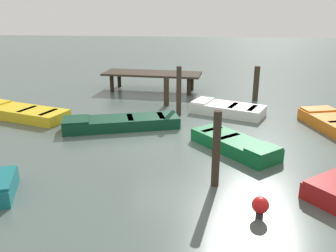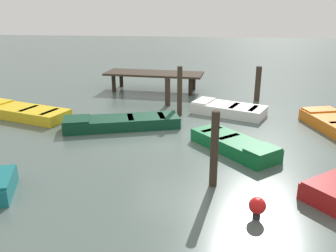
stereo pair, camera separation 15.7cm
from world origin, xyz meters
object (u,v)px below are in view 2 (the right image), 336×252
(rowboat_white, at_px, (228,109))
(mooring_piling_far_left, at_px, (258,84))
(rowboat_dark_green, at_px, (121,122))
(rowboat_green, at_px, (234,144))
(dock_segment, at_px, (154,75))
(mooring_piling_center, at_px, (180,91))
(mooring_piling_mid_left, at_px, (214,150))
(rowboat_yellow, at_px, (23,112))
(marker_buoy, at_px, (257,206))
(mooring_piling_near_right, at_px, (168,91))

(rowboat_white, bearing_deg, mooring_piling_far_left, -98.53)
(rowboat_dark_green, distance_m, rowboat_green, 4.31)
(dock_segment, height_order, mooring_piling_center, mooring_piling_center)
(mooring_piling_mid_left, bearing_deg, rowboat_yellow, 147.57)
(rowboat_dark_green, bearing_deg, marker_buoy, 110.95)
(rowboat_yellow, relative_size, mooring_piling_near_right, 3.04)
(dock_segment, distance_m, rowboat_yellow, 6.90)
(rowboat_dark_green, bearing_deg, mooring_piling_near_right, -129.57)
(rowboat_dark_green, relative_size, rowboat_white, 1.35)
(dock_segment, distance_m, mooring_piling_far_left, 5.29)
(mooring_piling_mid_left, relative_size, mooring_piling_far_left, 1.20)
(mooring_piling_near_right, bearing_deg, rowboat_white, -20.56)
(mooring_piling_far_left, bearing_deg, mooring_piling_center, -140.23)
(rowboat_green, relative_size, mooring_piling_near_right, 2.16)
(rowboat_dark_green, relative_size, rowboat_yellow, 1.05)
(mooring_piling_near_right, bearing_deg, mooring_piling_center, -64.84)
(rowboat_dark_green, distance_m, rowboat_white, 4.51)
(mooring_piling_far_left, distance_m, mooring_piling_center, 4.38)
(rowboat_white, xyz_separation_m, mooring_piling_far_left, (1.40, 2.37, 0.58))
(rowboat_yellow, relative_size, mooring_piling_center, 2.03)
(marker_buoy, bearing_deg, rowboat_white, 92.63)
(rowboat_dark_green, xyz_separation_m, mooring_piling_far_left, (5.32, 4.61, 0.59))
(mooring_piling_far_left, bearing_deg, rowboat_yellow, -158.33)
(mooring_piling_center, bearing_deg, mooring_piling_mid_left, -76.54)
(rowboat_green, xyz_separation_m, mooring_piling_mid_left, (-0.62, -2.31, 0.75))
(rowboat_yellow, bearing_deg, mooring_piling_center, -153.62)
(rowboat_dark_green, distance_m, rowboat_yellow, 4.30)
(marker_buoy, bearing_deg, mooring_piling_center, 107.93)
(dock_segment, bearing_deg, mooring_piling_near_right, -64.95)
(marker_buoy, bearing_deg, rowboat_dark_green, 128.70)
(rowboat_yellow, xyz_separation_m, mooring_piling_far_left, (9.54, 3.79, 0.59))
(rowboat_green, distance_m, mooring_piling_mid_left, 2.51)
(mooring_piling_near_right, distance_m, mooring_piling_center, 1.59)
(mooring_piling_mid_left, xyz_separation_m, mooring_piling_center, (-1.39, 5.80, 0.04))
(rowboat_yellow, height_order, mooring_piling_far_left, mooring_piling_far_left)
(mooring_piling_near_right, height_order, mooring_piling_center, mooring_piling_center)
(mooring_piling_center, bearing_deg, rowboat_dark_green, -137.11)
(dock_segment, relative_size, rowboat_yellow, 1.26)
(rowboat_green, bearing_deg, mooring_piling_near_right, 166.99)
(dock_segment, relative_size, mooring_piling_center, 2.56)
(mooring_piling_near_right, relative_size, mooring_piling_far_left, 0.83)
(mooring_piling_far_left, height_order, mooring_piling_center, mooring_piling_center)
(mooring_piling_near_right, bearing_deg, marker_buoy, -70.83)
(rowboat_white, relative_size, mooring_piling_far_left, 1.97)
(dock_segment, xyz_separation_m, mooring_piling_near_right, (1.07, -2.83, -0.17))
(rowboat_white, xyz_separation_m, rowboat_green, (0.05, -3.91, -0.00))
(rowboat_yellow, relative_size, marker_buoy, 8.45)
(marker_buoy, bearing_deg, dock_segment, 109.55)
(mooring_piling_mid_left, xyz_separation_m, mooring_piling_far_left, (1.97, 8.60, -0.16))
(rowboat_white, distance_m, mooring_piling_far_left, 2.81)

